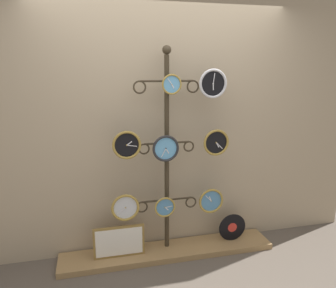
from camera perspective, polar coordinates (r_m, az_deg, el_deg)
ground_plane at (r=3.31m, az=1.59°, el=-21.64°), size 12.00×12.00×0.00m
shop_wall at (r=3.31m, az=-0.87°, el=4.62°), size 4.40×0.04×2.80m
low_shelf at (r=3.58m, az=0.04°, el=-18.16°), size 2.20×0.36×0.06m
display_stand at (r=3.32m, az=-0.21°, el=-6.83°), size 0.64×0.42×2.09m
clock_top_center at (r=3.06m, az=0.63°, el=10.36°), size 0.19×0.04×0.19m
clock_top_right at (r=3.15m, az=7.83°, el=10.38°), size 0.28×0.04×0.28m
clock_middle_left at (r=3.02m, az=-7.20°, el=-0.17°), size 0.27×0.04×0.27m
clock_middle_center at (r=3.09m, az=-0.41°, el=-0.78°), size 0.26×0.04×0.26m
clock_middle_right at (r=3.25m, az=8.37°, el=0.27°), size 0.26×0.04×0.26m
clock_bottom_left at (r=3.24m, az=-7.44°, el=-10.92°), size 0.27×0.04×0.27m
clock_bottom_center at (r=3.29m, az=-0.55°, el=-10.92°), size 0.21×0.04×0.21m
clock_bottom_right at (r=3.44m, az=7.49°, el=-9.78°), size 0.26×0.04×0.26m
vinyl_record at (r=3.71m, az=11.12°, el=-14.05°), size 0.30×0.01×0.30m
picture_frame at (r=3.39m, az=-8.51°, el=-16.49°), size 0.50×0.02×0.32m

